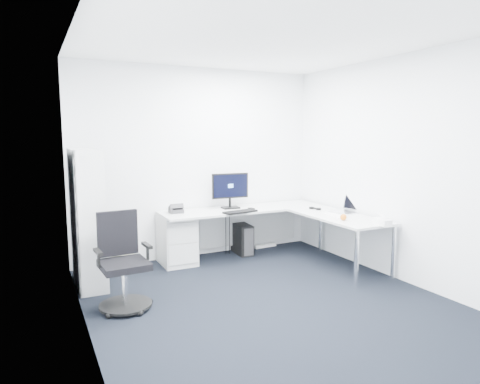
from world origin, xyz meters
name	(u,v)px	position (x,y,z in m)	size (l,w,h in m)	color
ground	(272,304)	(0.00, 0.00, 0.00)	(4.20, 4.20, 0.00)	black
ceiling	(274,36)	(0.00, 0.00, 2.70)	(4.20, 4.20, 0.00)	white
wall_back	(198,163)	(0.00, 2.10, 1.35)	(3.60, 0.02, 2.70)	white
wall_front	(461,208)	(0.00, -2.10, 1.35)	(3.60, 0.02, 2.70)	white
wall_left	(84,185)	(-1.80, 0.00, 1.35)	(0.02, 4.20, 2.70)	white
wall_right	(403,169)	(1.80, 0.00, 1.35)	(0.02, 4.20, 2.70)	white
l_desk	(255,237)	(0.55, 1.40, 0.35)	(2.42, 1.35, 0.71)	#BABCBC
drawer_pedestal	(177,239)	(-0.44, 1.81, 0.34)	(0.44, 0.55, 0.68)	#BABCBC
bookshelf	(87,218)	(-1.62, 1.45, 0.80)	(0.31, 0.80, 1.60)	silver
task_chair	(124,262)	(-1.40, 0.55, 0.49)	(0.55, 0.55, 0.98)	black
black_pc_tower	(242,239)	(0.59, 1.87, 0.22)	(0.20, 0.45, 0.44)	black
beige_pc_tower	(123,258)	(-1.18, 1.80, 0.18)	(0.17, 0.37, 0.35)	beige
power_strip	(265,246)	(1.07, 2.02, 0.02)	(0.38, 0.06, 0.04)	white
monitor	(230,190)	(0.38, 1.82, 0.97)	(0.55, 0.17, 0.52)	black
black_keyboard	(240,212)	(0.35, 1.46, 0.72)	(0.48, 0.17, 0.02)	black
mouse	(251,209)	(0.57, 1.55, 0.72)	(0.06, 0.10, 0.03)	black
desk_phone	(176,208)	(-0.44, 1.83, 0.77)	(0.18, 0.18, 0.13)	#2D2D30
laptop	(344,204)	(1.61, 0.82, 0.83)	(0.35, 0.34, 0.25)	silver
white_keyboard	(335,216)	(1.34, 0.68, 0.71)	(0.12, 0.42, 0.01)	white
headphones	(315,208)	(1.42, 1.21, 0.73)	(0.11, 0.18, 0.05)	black
orange_fruit	(343,217)	(1.26, 0.41, 0.75)	(0.08, 0.08, 0.08)	orange
tissue_box	(382,222)	(1.49, -0.02, 0.74)	(0.11, 0.22, 0.08)	white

